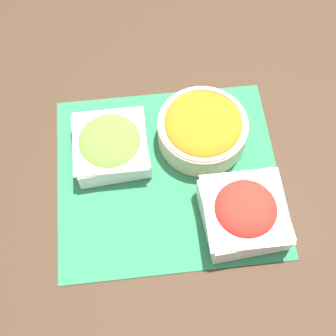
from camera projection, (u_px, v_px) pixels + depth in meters
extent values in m
plane|color=#422D1E|center=(168.00, 175.00, 0.94)|extent=(3.00, 3.00, 0.00)
cube|color=#2D7A51|center=(168.00, 175.00, 0.94)|extent=(0.44, 0.40, 0.00)
cylinder|color=beige|center=(202.00, 131.00, 0.95)|extent=(0.18, 0.18, 0.06)
torus|color=beige|center=(203.00, 123.00, 0.92)|extent=(0.18, 0.18, 0.01)
ellipsoid|color=orange|center=(203.00, 123.00, 0.92)|extent=(0.15, 0.15, 0.03)
cube|color=white|center=(111.00, 147.00, 0.94)|extent=(0.15, 0.15, 0.05)
cube|color=white|center=(110.00, 141.00, 0.92)|extent=(0.15, 0.15, 0.00)
ellipsoid|color=#6BAD38|center=(110.00, 141.00, 0.92)|extent=(0.13, 0.13, 0.03)
cube|color=white|center=(243.00, 215.00, 0.87)|extent=(0.16, 0.16, 0.06)
cube|color=white|center=(246.00, 209.00, 0.84)|extent=(0.15, 0.15, 0.00)
ellipsoid|color=red|center=(245.00, 209.00, 0.85)|extent=(0.12, 0.12, 0.06)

